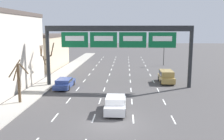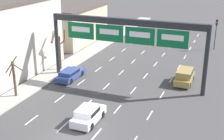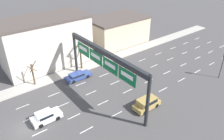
{
  "view_description": "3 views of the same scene",
  "coord_description": "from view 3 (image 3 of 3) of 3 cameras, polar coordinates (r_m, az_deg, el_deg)",
  "views": [
    {
      "loc": [
        1.0,
        -18.81,
        7.42
      ],
      "look_at": [
        -0.58,
        9.29,
        2.72
      ],
      "focal_mm": 40.0,
      "sensor_mm": 36.0,
      "label": 1
    },
    {
      "loc": [
        11.46,
        -19.9,
        14.11
      ],
      "look_at": [
        0.48,
        7.46,
        3.49
      ],
      "focal_mm": 50.0,
      "sensor_mm": 36.0,
      "label": 2
    },
    {
      "loc": [
        23.41,
        -4.18,
        20.81
      ],
      "look_at": [
        -1.0,
        14.83,
        3.25
      ],
      "focal_mm": 35.0,
      "sensor_mm": 36.0,
      "label": 3
    }
  ],
  "objects": [
    {
      "name": "lane_dashes",
      "position": [
        35.97,
        -0.69,
        -5.76
      ],
      "size": [
        10.02,
        67.0,
        0.01
      ],
      "color": "white",
      "rests_on": "ground_plane"
    },
    {
      "name": "building_far",
      "position": [
        53.71,
        1.21,
        10.43
      ],
      "size": [
        9.13,
        14.06,
        6.37
      ],
      "color": "#C6B293",
      "rests_on": "ground_plane"
    },
    {
      "name": "sign_gantry",
      "position": [
        32.26,
        -2.05,
        2.76
      ],
      "size": [
        18.58,
        0.7,
        7.77
      ],
      "color": "#232628",
      "rests_on": "ground_plane"
    },
    {
      "name": "tree_bare_closest",
      "position": [
        38.81,
        -19.95,
        -0.74
      ],
      "size": [
        1.83,
        1.82,
        4.19
      ],
      "color": "brown",
      "rests_on": "sidewalk_left"
    },
    {
      "name": "suv_gold",
      "position": [
        32.55,
        9.08,
        -8.47
      ],
      "size": [
        1.86,
        4.2,
        1.71
      ],
      "color": "#A88947",
      "rests_on": "ground_plane"
    },
    {
      "name": "ground_plane",
      "position": [
        31.6,
        -21.2,
        -14.12
      ],
      "size": [
        220.0,
        220.0,
        0.0
      ],
      "primitive_type": "plane",
      "color": "#474444"
    },
    {
      "name": "traffic_light_near_gantry",
      "position": [
        42.66,
        27.05,
        2.2
      ],
      "size": [
        0.3,
        0.35,
        4.9
      ],
      "color": "black",
      "rests_on": "ground_plane"
    },
    {
      "name": "tree_bare_second",
      "position": [
        41.75,
        -8.21,
        3.86
      ],
      "size": [
        2.25,
        2.23,
        5.42
      ],
      "color": "brown",
      "rests_on": "sidewalk_left"
    },
    {
      "name": "car_blue",
      "position": [
        39.49,
        -8.94,
        -1.49
      ],
      "size": [
        1.85,
        4.78,
        1.22
      ],
      "color": "navy",
      "rests_on": "ground_plane"
    },
    {
      "name": "building_near",
      "position": [
        44.5,
        -16.96,
        7.11
      ],
      "size": [
        8.53,
        16.68,
        9.48
      ],
      "color": "beige",
      "rests_on": "ground_plane"
    },
    {
      "name": "sidewalk_left",
      "position": [
        39.25,
        -25.82,
        -5.68
      ],
      "size": [
        2.8,
        110.0,
        0.15
      ],
      "color": "#A8A399",
      "rests_on": "ground_plane"
    },
    {
      "name": "car_white",
      "position": [
        31.46,
        -16.9,
        -11.49
      ],
      "size": [
        1.85,
        4.03,
        1.5
      ],
      "color": "silver",
      "rests_on": "ground_plane"
    }
  ]
}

